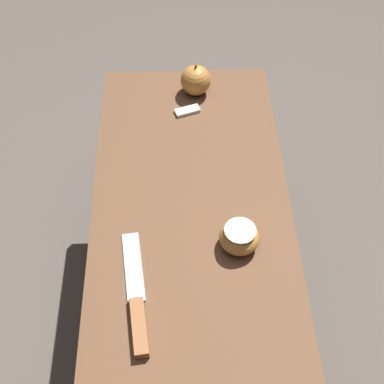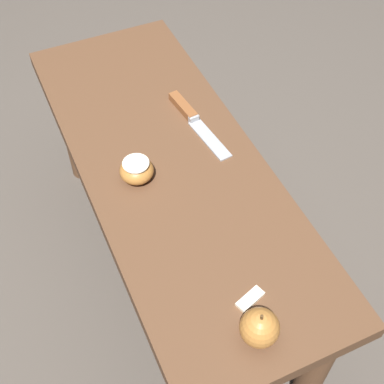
# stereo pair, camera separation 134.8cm
# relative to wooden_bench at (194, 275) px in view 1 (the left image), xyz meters

# --- Properties ---
(ground_plane) EXTENTS (8.00, 8.00, 0.00)m
(ground_plane) POSITION_rel_wooden_bench_xyz_m (0.00, 0.00, -0.38)
(ground_plane) COLOR #4C443D
(wooden_bench) EXTENTS (1.07, 0.40, 0.46)m
(wooden_bench) POSITION_rel_wooden_bench_xyz_m (0.00, 0.00, 0.00)
(wooden_bench) COLOR brown
(wooden_bench) RESTS_ON ground_plane
(knife) EXTENTS (0.25, 0.06, 0.02)m
(knife) POSITION_rel_wooden_bench_xyz_m (0.12, -0.10, 0.09)
(knife) COLOR #9EA0A5
(knife) RESTS_ON wooden_bench
(apple_whole) EXTENTS (0.07, 0.07, 0.08)m
(apple_whole) POSITION_rel_wooden_bench_xyz_m (-0.45, 0.02, 0.12)
(apple_whole) COLOR #B27233
(apple_whole) RESTS_ON wooden_bench
(apple_cut) EXTENTS (0.08, 0.08, 0.05)m
(apple_cut) POSITION_rel_wooden_bench_xyz_m (-0.01, 0.09, 0.11)
(apple_cut) COLOR #B27233
(apple_cut) RESTS_ON wooden_bench
(apple_slice_near_knife) EXTENTS (0.04, 0.06, 0.01)m
(apple_slice_near_knife) POSITION_rel_wooden_bench_xyz_m (-0.38, 0.00, 0.09)
(apple_slice_near_knife) COLOR silver
(apple_slice_near_knife) RESTS_ON wooden_bench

